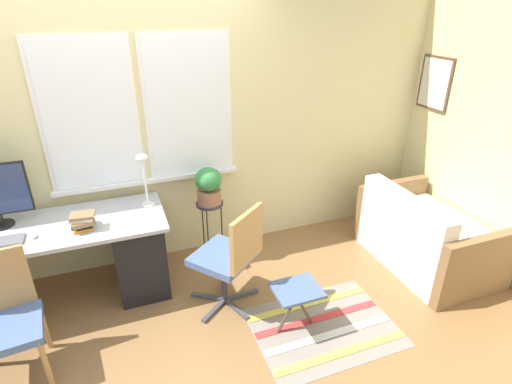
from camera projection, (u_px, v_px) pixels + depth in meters
The scene contains 14 objects.
ground_plane at pixel (159, 305), 3.36m from camera, with size 14.00×14.00×0.00m, color olive.
wall_back_with_window at pixel (130, 124), 3.43m from camera, with size 9.00×0.12×2.70m.
wall_right_with_picture at pixel (471, 115), 3.72m from camera, with size 0.08×9.00×2.70m.
desk at pixel (40, 266), 3.21m from camera, with size 2.02×0.70×0.72m.
mouse at pixel (34, 236), 2.97m from camera, with size 0.04×0.06×0.03m.
desk_lamp at pixel (143, 169), 3.30m from camera, with size 0.11×0.11×0.47m.
book_stack at pixel (82, 221), 3.05m from camera, with size 0.20×0.20×0.13m.
desk_chair_wooden at pixel (4, 318), 2.59m from camera, with size 0.47×0.48×0.88m.
office_chair_swivel at pixel (230, 256), 3.16m from camera, with size 0.62×0.63×0.92m.
couch_loveseat at pixel (425, 238), 3.80m from camera, with size 0.81×1.24×0.76m.
plant_stand at pixel (210, 210), 3.75m from camera, with size 0.25×0.25×0.61m.
potted_plant at pixel (208, 185), 3.63m from camera, with size 0.24×0.24×0.35m.
floor_rug_striped at pixel (323, 327), 3.13m from camera, with size 1.09×0.82×0.01m.
folding_stool at pixel (297, 293), 2.98m from camera, with size 0.35×0.30×0.39m.
Camera 1 is at (-0.15, -2.73, 2.32)m, focal length 28.00 mm.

